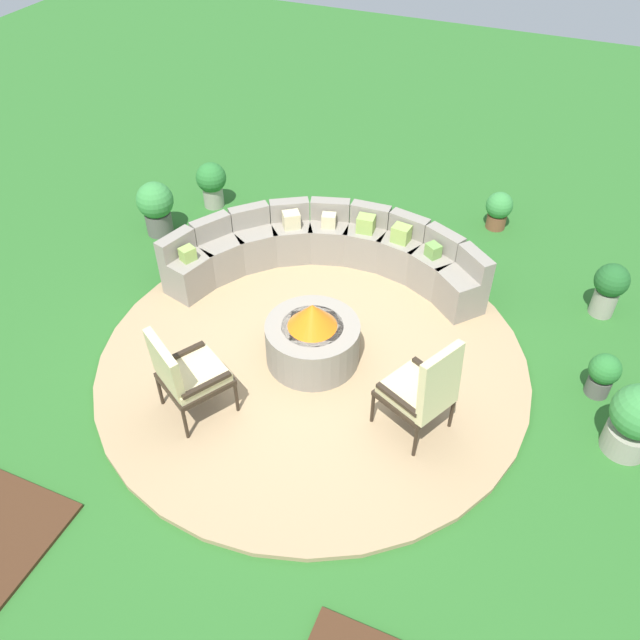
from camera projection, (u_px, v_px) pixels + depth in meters
name	position (u px, v px, depth m)	size (l,w,h in m)	color
ground_plane	(313.00, 362.00, 7.02)	(24.00, 24.00, 0.00)	#2D6B28
patio_circle	(313.00, 360.00, 7.00)	(4.64, 4.64, 0.06)	tan
fire_pit	(313.00, 338.00, 6.79)	(1.00, 1.00, 0.76)	gray
curved_stone_bench	(327.00, 252.00, 7.93)	(3.69, 1.94, 0.74)	gray
lounge_chair_front_left	(185.00, 373.00, 6.07)	(0.79, 0.83, 1.07)	#2D2319
lounge_chair_front_right	(424.00, 390.00, 5.88)	(0.78, 0.76, 1.13)	#2D2319
potted_plant_0	(603.00, 374.00, 6.51)	(0.32, 0.32, 0.51)	#605B56
potted_plant_1	(499.00, 209.00, 8.80)	(0.37, 0.37, 0.54)	brown
potted_plant_2	(610.00, 287.00, 7.37)	(0.39, 0.39, 0.68)	#A89E8E
potted_plant_3	(156.00, 206.00, 8.62)	(0.49, 0.49, 0.76)	#605B56
potted_plant_4	(636.00, 419.00, 5.89)	(0.52, 0.52, 0.78)	#A89E8E
potted_plant_5	(212.00, 182.00, 9.17)	(0.43, 0.43, 0.67)	#A89E8E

